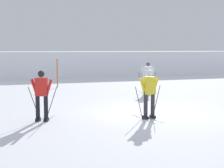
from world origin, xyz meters
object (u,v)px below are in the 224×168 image
(skier_yellow, at_px, (149,93))
(skier_white, at_px, (148,77))
(skier_red, at_px, (42,94))
(trail_marker_pole, at_px, (57,73))

(skier_yellow, distance_m, skier_white, 6.72)
(skier_yellow, xyz_separation_m, skier_red, (-3.57, 0.70, -0.00))
(skier_red, height_order, skier_white, same)
(skier_yellow, distance_m, trail_marker_pole, 10.64)
(skier_red, distance_m, trail_marker_pole, 10.01)
(skier_red, bearing_deg, skier_white, 41.21)
(skier_red, relative_size, trail_marker_pole, 0.95)
(skier_yellow, relative_size, skier_white, 1.00)
(skier_white, height_order, trail_marker_pole, trail_marker_pole)
(skier_red, relative_size, skier_white, 1.00)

